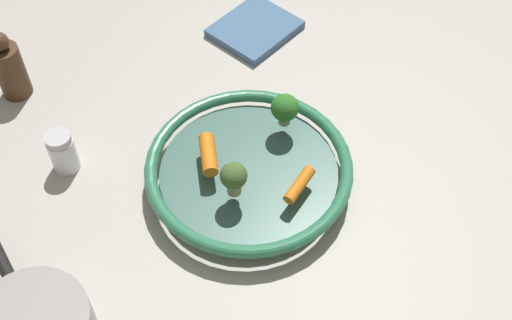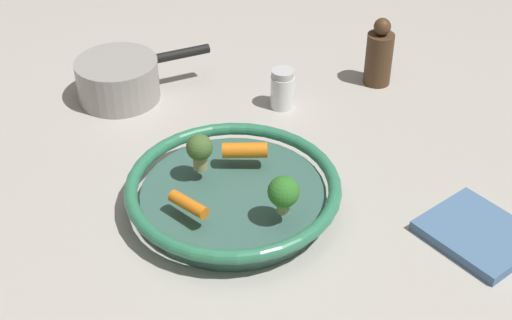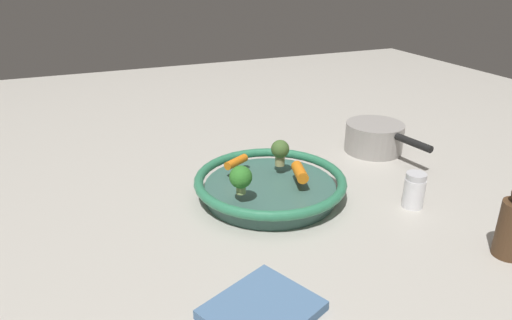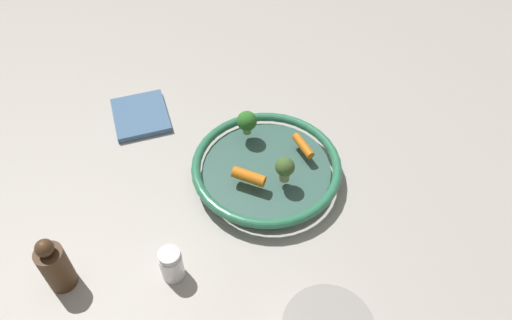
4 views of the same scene
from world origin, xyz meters
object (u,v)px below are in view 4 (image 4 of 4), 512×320
serving_bowl (266,169)px  dish_towel (141,115)px  broccoli_floret_large (247,121)px  broccoli_floret_mid (285,168)px  salt_shaker (171,264)px  baby_carrot_center (303,146)px  baby_carrot_back (249,177)px  pepper_mill (55,266)px

serving_bowl → dish_towel: serving_bowl is taller
broccoli_floret_large → dish_towel: broccoli_floret_large is taller
broccoli_floret_mid → dish_towel: broccoli_floret_mid is taller
broccoli_floret_mid → salt_shaker: (-0.19, 0.17, -0.04)m
salt_shaker → dish_towel: (0.37, 0.16, -0.03)m
serving_bowl → broccoli_floret_mid: (-0.04, -0.04, 0.05)m
baby_carrot_center → baby_carrot_back: (-0.09, 0.10, 0.00)m
salt_shaker → serving_bowl: bearing=-30.7°
baby_carrot_center → dish_towel: bearing=74.8°
broccoli_floret_large → pepper_mill: bearing=141.5°
serving_bowl → broccoli_floret_large: size_ratio=5.63×
serving_bowl → salt_shaker: salt_shaker is taller
broccoli_floret_mid → salt_shaker: bearing=138.0°
baby_carrot_center → pepper_mill: bearing=128.5°
broccoli_floret_large → pepper_mill: pepper_mill is taller
pepper_mill → dish_towel: size_ratio=0.91×
serving_bowl → baby_carrot_center: 0.09m
baby_carrot_center → baby_carrot_back: 0.13m
pepper_mill → baby_carrot_center: bearing=-51.5°
broccoli_floret_large → pepper_mill: (-0.34, 0.27, -0.02)m
serving_bowl → broccoli_floret_mid: bearing=-135.7°
baby_carrot_back → broccoli_floret_mid: 0.07m
baby_carrot_back → salt_shaker: size_ratio=0.93×
pepper_mill → dish_towel: pepper_mill is taller
broccoli_floret_mid → serving_bowl: bearing=44.3°
serving_bowl → broccoli_floret_large: 0.10m
broccoli_floret_mid → dish_towel: 0.38m
serving_bowl → baby_carrot_center: (0.04, -0.07, 0.03)m
pepper_mill → broccoli_floret_large: bearing=-38.5°
baby_carrot_back → pepper_mill: 0.36m
serving_bowl → dish_towel: (0.14, 0.29, -0.02)m
baby_carrot_back → baby_carrot_center: bearing=-46.4°
baby_carrot_back → broccoli_floret_large: (0.12, 0.02, 0.02)m
dish_towel → salt_shaker: bearing=-157.2°
serving_bowl → broccoli_floret_mid: 0.07m
baby_carrot_back → dish_towel: bearing=54.3°
baby_carrot_center → pepper_mill: pepper_mill is taller
serving_bowl → baby_carrot_back: 0.06m
baby_carrot_center → broccoli_floret_large: 0.12m
salt_shaker → pepper_mill: pepper_mill is taller
serving_bowl → salt_shaker: size_ratio=4.32×
broccoli_floret_large → broccoli_floret_mid: bearing=-144.0°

